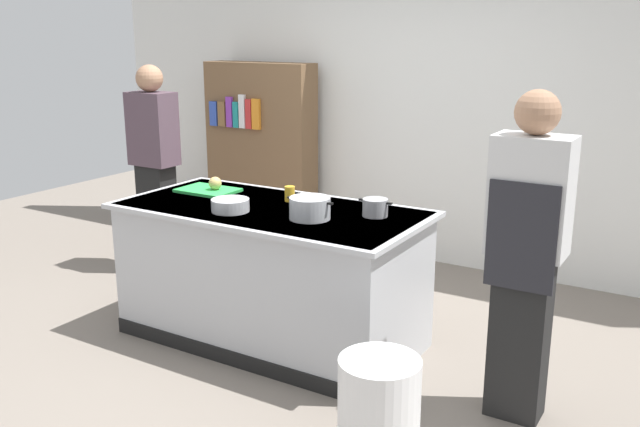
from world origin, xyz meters
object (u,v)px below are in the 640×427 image
object	(u,v)px
sauce_pan	(375,207)
trash_bin	(379,410)
mixing_bowl	(230,205)
person_chef	(526,251)
person_guest	(155,163)
juice_cup	(290,194)
bookshelf	(261,153)
stock_pot	(310,208)
onion	(215,183)

from	to	relation	value
sauce_pan	trash_bin	xyz separation A→B (m)	(0.54, -0.99, -0.69)
sauce_pan	mixing_bowl	world-z (taller)	sauce_pan
person_chef	person_guest	world-z (taller)	same
juice_cup	person_guest	world-z (taller)	person_guest
mixing_bowl	person_chef	distance (m)	1.80
sauce_pan	person_chef	distance (m)	1.01
sauce_pan	juice_cup	world-z (taller)	sauce_pan
person_guest	bookshelf	xyz separation A→B (m)	(0.27, 1.12, -0.06)
juice_cup	person_chef	world-z (taller)	person_chef
mixing_bowl	person_guest	size ratio (longest dim) A/B	0.14
juice_cup	bookshelf	xyz separation A→B (m)	(-1.39, 1.59, -0.10)
stock_pot	person_chef	size ratio (longest dim) A/B	0.18
juice_cup	person_guest	size ratio (longest dim) A/B	0.06
juice_cup	bookshelf	distance (m)	2.12
mixing_bowl	juice_cup	bearing A→B (deg)	67.18
sauce_pan	stock_pot	bearing A→B (deg)	-140.07
juice_cup	trash_bin	bearing A→B (deg)	-41.23
onion	juice_cup	xyz separation A→B (m)	(0.58, 0.06, -0.01)
bookshelf	trash_bin	bearing A→B (deg)	-45.61
stock_pot	mixing_bowl	size ratio (longest dim) A/B	1.32
person_guest	bookshelf	bearing A→B (deg)	171.02
sauce_pan	person_guest	size ratio (longest dim) A/B	0.13
stock_pot	mixing_bowl	xyz separation A→B (m)	(-0.51, -0.11, -0.03)
stock_pot	person_chef	bearing A→B (deg)	-0.13
juice_cup	trash_bin	world-z (taller)	juice_cup
mixing_bowl	trash_bin	distance (m)	1.64
mixing_bowl	bookshelf	bearing A→B (deg)	121.37
trash_bin	person_chef	world-z (taller)	person_chef
person_guest	bookshelf	size ratio (longest dim) A/B	1.01
stock_pot	trash_bin	world-z (taller)	stock_pot
person_guest	mixing_bowl	bearing A→B (deg)	64.33
person_chef	bookshelf	distance (m)	3.56
stock_pot	juice_cup	size ratio (longest dim) A/B	3.12
trash_bin	juice_cup	bearing A→B (deg)	138.77
juice_cup	mixing_bowl	bearing A→B (deg)	-112.82
sauce_pan	juice_cup	size ratio (longest dim) A/B	2.20
person_chef	bookshelf	xyz separation A→B (m)	(-3.02, 1.89, -0.06)
juice_cup	person_chef	distance (m)	1.66
juice_cup	bookshelf	world-z (taller)	bookshelf
sauce_pan	bookshelf	size ratio (longest dim) A/B	0.13
juice_cup	person_chef	bearing A→B (deg)	-10.52
stock_pot	juice_cup	bearing A→B (deg)	138.88
person_guest	trash_bin	bearing A→B (deg)	66.85
onion	stock_pot	world-z (taller)	stock_pot
onion	bookshelf	size ratio (longest dim) A/B	0.05
mixing_bowl	juice_cup	size ratio (longest dim) A/B	2.37
mixing_bowl	bookshelf	distance (m)	2.34
sauce_pan	mixing_bowl	distance (m)	0.90
mixing_bowl	trash_bin	xyz separation A→B (m)	(1.36, -0.63, -0.68)
person_chef	person_guest	xyz separation A→B (m)	(-3.29, 0.77, -0.00)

